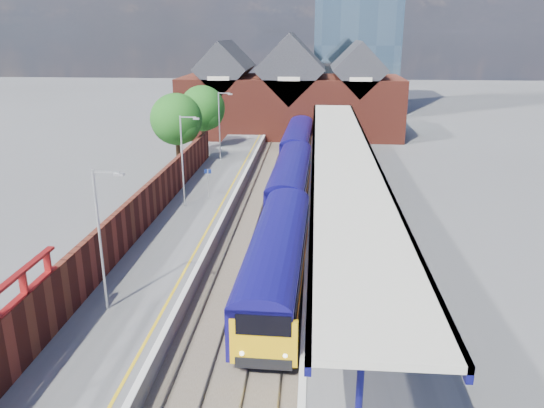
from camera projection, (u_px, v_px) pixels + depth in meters
The scene contains 22 objects.
ground at pixel (276, 191), 48.42m from camera, with size 240.00×240.00×0.00m, color #5B5B5E.
ballast_bed at pixel (266, 229), 38.94m from camera, with size 6.00×76.00×0.06m, color #473D33.
rails at pixel (266, 228), 38.91m from camera, with size 4.51×76.00×0.14m.
left_platform at pixel (192, 221), 39.21m from camera, with size 5.00×76.00×1.00m, color #565659.
right_platform at pixel (348, 226), 38.34m from camera, with size 6.00×76.00×1.00m, color #565659.
coping_left at pixel (223, 215), 38.87m from camera, with size 0.30×76.00×0.05m, color silver.
coping_right at pixel (309, 218), 38.39m from camera, with size 0.30×76.00×0.05m, color silver.
yellow_line at pixel (215, 216), 38.92m from camera, with size 0.14×76.00×0.01m, color yellow.
train at pixel (295, 156), 52.68m from camera, with size 3.21×65.96×3.45m.
canopy at pixel (343, 155), 38.75m from camera, with size 4.50×52.00×4.48m.
lamp_post_b at pixel (102, 232), 24.62m from camera, with size 1.48×0.18×7.00m.
lamp_post_c at pixel (184, 156), 39.78m from camera, with size 1.48×0.18×7.00m.
lamp_post_d at pixel (221, 122), 54.94m from camera, with size 1.48×0.18×7.00m.
platform_sign at pixel (208, 179), 42.29m from camera, with size 0.55×0.08×2.50m.
brick_wall at pixel (126, 226), 32.68m from camera, with size 0.35×50.00×3.86m.
station_building at pixel (291, 96), 73.27m from camera, with size 30.00×12.12×13.78m.
tree_near at pixel (178, 121), 53.15m from camera, with size 5.20×5.20×8.10m.
tree_far at pixel (204, 110), 60.66m from camera, with size 5.20×5.20×8.10m.
parked_car_red at pixel (374, 262), 29.56m from camera, with size 1.53×3.79×1.29m, color #AD0E19.
parked_car_silver at pixel (386, 253), 30.61m from camera, with size 1.43×4.10×1.35m, color silver.
parked_car_dark at pixel (410, 316), 24.06m from camera, with size 1.58×3.90×1.13m, color black.
parked_car_blue at pixel (363, 187), 43.82m from camera, with size 2.18×4.73×1.31m, color navy.
Camera 1 is at (3.36, -16.29, 13.88)m, focal length 35.00 mm.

